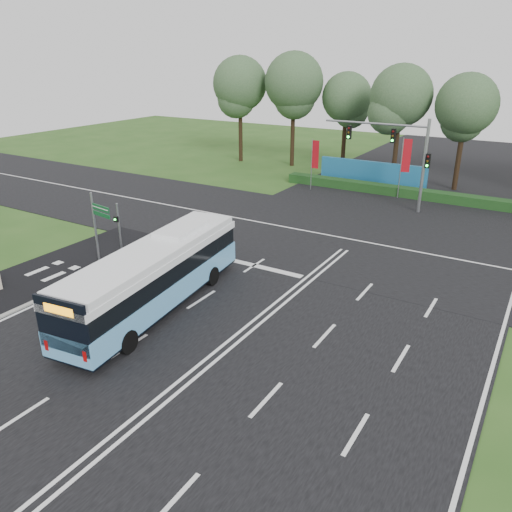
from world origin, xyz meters
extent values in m
plane|color=#2A501A|center=(0.00, 0.00, 0.00)|extent=(120.00, 120.00, 0.00)
cube|color=black|center=(0.00, 0.00, 0.02)|extent=(20.00, 120.00, 0.04)
cube|color=black|center=(0.00, 12.00, 0.03)|extent=(120.00, 14.00, 0.05)
cube|color=black|center=(-12.50, -3.00, 0.03)|extent=(5.00, 18.00, 0.06)
cube|color=gray|center=(-10.10, -3.00, 0.06)|extent=(0.25, 18.00, 0.12)
cube|color=#5CA3D6|center=(-4.59, -1.72, 1.05)|extent=(3.88, 11.96, 1.08)
cube|color=black|center=(-4.59, -1.72, 0.56)|extent=(3.85, 11.90, 0.29)
cube|color=black|center=(-4.59, -1.72, 2.03)|extent=(3.76, 11.77, 0.93)
cube|color=white|center=(-4.59, -1.72, 2.61)|extent=(3.88, 11.96, 0.34)
cube|color=white|center=(-4.59, -1.72, 2.96)|extent=(3.77, 11.49, 0.34)
cube|color=white|center=(-4.89, 0.71, 3.25)|extent=(1.92, 3.11, 0.24)
cube|color=black|center=(-3.87, -7.49, 2.08)|extent=(2.37, 0.41, 2.15)
cube|color=orange|center=(-3.86, -7.53, 2.76)|extent=(1.37, 0.23, 0.34)
cylinder|color=black|center=(-6.13, 1.44, 0.51)|extent=(0.40, 1.04, 1.02)
cylinder|color=black|center=(-3.86, 1.72, 0.51)|extent=(0.40, 1.04, 1.02)
cylinder|color=black|center=(-5.26, -5.55, 0.51)|extent=(0.40, 1.04, 1.02)
cylinder|color=black|center=(-2.99, -5.27, 0.51)|extent=(0.40, 1.04, 1.02)
cylinder|color=gray|center=(-11.68, 2.93, 1.50)|extent=(0.12, 0.12, 2.99)
cube|color=black|center=(-11.68, 2.75, 2.05)|extent=(0.25, 0.17, 0.34)
sphere|color=#19F233|center=(-11.68, 2.65, 2.05)|extent=(0.12, 0.12, 0.12)
cylinder|color=gray|center=(-11.25, 0.76, 2.10)|extent=(0.13, 0.13, 4.20)
cube|color=#0C4520|center=(-10.48, 0.63, 3.47)|extent=(1.56, 0.32, 0.32)
cube|color=#0C4520|center=(-10.48, 0.63, 3.10)|extent=(1.56, 0.32, 0.23)
cube|color=white|center=(-10.48, 0.60, 3.47)|extent=(1.45, 0.25, 0.04)
cylinder|color=gray|center=(-8.01, 22.42, 2.25)|extent=(0.07, 0.07, 4.51)
cube|color=#9D0D15|center=(-7.68, 22.43, 3.21)|extent=(0.60, 0.05, 2.40)
cylinder|color=gray|center=(-0.57, 23.79, 2.52)|extent=(0.08, 0.08, 5.05)
cube|color=#9D0D15|center=(-0.22, 23.90, 3.59)|extent=(0.65, 0.25, 2.69)
cylinder|color=gray|center=(2.00, 20.50, 3.50)|extent=(0.24, 0.24, 7.00)
cylinder|color=gray|center=(-2.00, 20.50, 6.40)|extent=(8.00, 0.16, 0.16)
cube|color=black|center=(-0.50, 20.50, 5.60)|extent=(0.32, 0.28, 1.05)
cube|color=black|center=(-4.00, 20.50, 5.60)|extent=(0.32, 0.28, 1.05)
cube|color=black|center=(2.25, 20.50, 4.00)|extent=(0.32, 0.28, 1.05)
cube|color=#173D16|center=(0.00, 24.50, 0.40)|extent=(22.00, 1.20, 0.80)
cube|color=#1A6090|center=(-4.00, 27.00, 1.10)|extent=(10.00, 0.30, 2.20)
cylinder|color=black|center=(-20.58, 30.39, 3.97)|extent=(0.44, 0.44, 7.93)
sphere|color=#324E2E|center=(-20.58, 30.39, 8.35)|extent=(5.85, 5.85, 5.85)
cylinder|color=black|center=(-14.38, 31.06, 4.11)|extent=(0.44, 0.44, 8.23)
sphere|color=#324E2E|center=(-14.38, 31.06, 8.66)|extent=(6.06, 6.06, 6.06)
cylinder|color=black|center=(-9.25, 32.93, 3.43)|extent=(0.44, 0.44, 6.86)
sphere|color=#324E2E|center=(-9.25, 32.93, 7.22)|extent=(5.06, 5.06, 5.06)
cylinder|color=black|center=(-2.66, 29.28, 3.74)|extent=(0.44, 0.44, 7.48)
sphere|color=#324E2E|center=(-2.66, 29.28, 7.88)|extent=(5.51, 5.51, 5.51)
cylinder|color=black|center=(2.96, 29.15, 3.51)|extent=(0.44, 0.44, 7.02)
sphere|color=#324E2E|center=(2.96, 29.15, 7.39)|extent=(5.17, 5.17, 5.17)
camera|label=1|loc=(10.39, -17.40, 11.24)|focal=35.00mm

